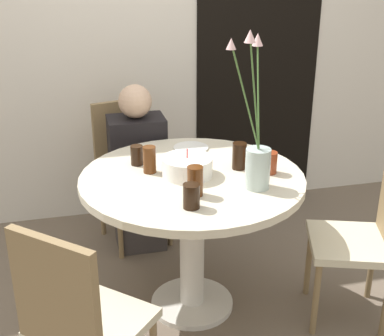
{
  "coord_description": "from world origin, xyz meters",
  "views": [
    {
      "loc": [
        -0.58,
        -2.35,
        1.82
      ],
      "look_at": [
        0.0,
        0.0,
        0.81
      ],
      "focal_mm": 50.0,
      "sensor_mm": 36.0,
      "label": 1
    }
  ],
  "objects_px": {
    "drink_glass_4": "(239,156)",
    "birthday_cake": "(187,167)",
    "drink_glass_2": "(149,160)",
    "person_guest": "(138,174)",
    "drink_glass_3": "(269,163)",
    "drink_glass_1": "(137,155)",
    "chair_left_flank": "(129,164)",
    "flower_vase": "(257,153)",
    "side_plate": "(191,148)",
    "drink_glass_0": "(191,196)",
    "chair_far_back": "(368,230)",
    "chair_near_front": "(78,318)",
    "drink_glass_5": "(195,181)"
  },
  "relations": [
    {
      "from": "birthday_cake",
      "to": "drink_glass_2",
      "type": "bearing_deg",
      "value": 154.09
    },
    {
      "from": "flower_vase",
      "to": "drink_glass_3",
      "type": "relative_size",
      "value": 6.7
    },
    {
      "from": "chair_near_front",
      "to": "drink_glass_2",
      "type": "height_order",
      "value": "chair_near_front"
    },
    {
      "from": "chair_far_back",
      "to": "person_guest",
      "type": "relative_size",
      "value": 0.85
    },
    {
      "from": "drink_glass_2",
      "to": "person_guest",
      "type": "xyz_separation_m",
      "value": [
        0.02,
        0.61,
        -0.34
      ]
    },
    {
      "from": "chair_far_back",
      "to": "drink_glass_1",
      "type": "height_order",
      "value": "chair_far_back"
    },
    {
      "from": "drink_glass_2",
      "to": "drink_glass_5",
      "type": "bearing_deg",
      "value": -63.48
    },
    {
      "from": "birthday_cake",
      "to": "drink_glass_1",
      "type": "relative_size",
      "value": 2.44
    },
    {
      "from": "drink_glass_1",
      "to": "chair_far_back",
      "type": "bearing_deg",
      "value": -24.98
    },
    {
      "from": "birthday_cake",
      "to": "chair_near_front",
      "type": "bearing_deg",
      "value": -131.71
    },
    {
      "from": "birthday_cake",
      "to": "person_guest",
      "type": "relative_size",
      "value": 0.23
    },
    {
      "from": "drink_glass_2",
      "to": "drink_glass_3",
      "type": "relative_size",
      "value": 1.24
    },
    {
      "from": "drink_glass_2",
      "to": "chair_far_back",
      "type": "bearing_deg",
      "value": -20.47
    },
    {
      "from": "birthday_cake",
      "to": "flower_vase",
      "type": "bearing_deg",
      "value": -37.56
    },
    {
      "from": "drink_glass_2",
      "to": "drink_glass_3",
      "type": "distance_m",
      "value": 0.6
    },
    {
      "from": "drink_glass_1",
      "to": "drink_glass_5",
      "type": "bearing_deg",
      "value": -64.75
    },
    {
      "from": "drink_glass_1",
      "to": "drink_glass_2",
      "type": "distance_m",
      "value": 0.13
    },
    {
      "from": "drink_glass_1",
      "to": "drink_glass_3",
      "type": "distance_m",
      "value": 0.68
    },
    {
      "from": "flower_vase",
      "to": "drink_glass_2",
      "type": "height_order",
      "value": "flower_vase"
    },
    {
      "from": "drink_glass_1",
      "to": "drink_glass_0",
      "type": "bearing_deg",
      "value": -74.14
    },
    {
      "from": "flower_vase",
      "to": "drink_glass_3",
      "type": "distance_m",
      "value": 0.23
    },
    {
      "from": "drink_glass_5",
      "to": "drink_glass_2",
      "type": "bearing_deg",
      "value": 116.52
    },
    {
      "from": "chair_left_flank",
      "to": "chair_far_back",
      "type": "relative_size",
      "value": 1.0
    },
    {
      "from": "drink_glass_1",
      "to": "drink_glass_2",
      "type": "bearing_deg",
      "value": -68.25
    },
    {
      "from": "drink_glass_5",
      "to": "person_guest",
      "type": "bearing_deg",
      "value": 98.28
    },
    {
      "from": "chair_left_flank",
      "to": "drink_glass_1",
      "type": "relative_size",
      "value": 8.95
    },
    {
      "from": "chair_near_front",
      "to": "drink_glass_3",
      "type": "xyz_separation_m",
      "value": [
        0.98,
        0.59,
        0.31
      ]
    },
    {
      "from": "chair_far_back",
      "to": "side_plate",
      "type": "distance_m",
      "value": 1.03
    },
    {
      "from": "side_plate",
      "to": "person_guest",
      "type": "xyz_separation_m",
      "value": [
        -0.26,
        0.33,
        -0.27
      ]
    },
    {
      "from": "drink_glass_2",
      "to": "drink_glass_4",
      "type": "bearing_deg",
      "value": -7.66
    },
    {
      "from": "drink_glass_4",
      "to": "person_guest",
      "type": "height_order",
      "value": "person_guest"
    },
    {
      "from": "chair_left_flank",
      "to": "drink_glass_5",
      "type": "relative_size",
      "value": 6.6
    },
    {
      "from": "chair_near_front",
      "to": "side_plate",
      "type": "distance_m",
      "value": 1.25
    },
    {
      "from": "chair_far_back",
      "to": "chair_near_front",
      "type": "bearing_deg",
      "value": -56.89
    },
    {
      "from": "drink_glass_1",
      "to": "person_guest",
      "type": "relative_size",
      "value": 0.1
    },
    {
      "from": "chair_near_front",
      "to": "drink_glass_4",
      "type": "xyz_separation_m",
      "value": [
        0.86,
        0.68,
        0.33
      ]
    },
    {
      "from": "chair_left_flank",
      "to": "drink_glass_4",
      "type": "distance_m",
      "value": 1.0
    },
    {
      "from": "flower_vase",
      "to": "chair_near_front",
      "type": "bearing_deg",
      "value": -152.91
    },
    {
      "from": "chair_left_flank",
      "to": "drink_glass_3",
      "type": "bearing_deg",
      "value": -70.95
    },
    {
      "from": "drink_glass_2",
      "to": "person_guest",
      "type": "distance_m",
      "value": 0.7
    },
    {
      "from": "side_plate",
      "to": "drink_glass_0",
      "type": "height_order",
      "value": "drink_glass_0"
    },
    {
      "from": "drink_glass_1",
      "to": "person_guest",
      "type": "distance_m",
      "value": 0.59
    },
    {
      "from": "person_guest",
      "to": "flower_vase",
      "type": "bearing_deg",
      "value": -64.72
    },
    {
      "from": "drink_glass_4",
      "to": "birthday_cake",
      "type": "bearing_deg",
      "value": -175.12
    },
    {
      "from": "flower_vase",
      "to": "side_plate",
      "type": "bearing_deg",
      "value": 106.52
    },
    {
      "from": "drink_glass_0",
      "to": "person_guest",
      "type": "relative_size",
      "value": 0.1
    },
    {
      "from": "side_plate",
      "to": "person_guest",
      "type": "height_order",
      "value": "person_guest"
    },
    {
      "from": "flower_vase",
      "to": "drink_glass_1",
      "type": "distance_m",
      "value": 0.66
    },
    {
      "from": "chair_near_front",
      "to": "drink_glass_3",
      "type": "relative_size",
      "value": 8.34
    },
    {
      "from": "chair_left_flank",
      "to": "side_plate",
      "type": "height_order",
      "value": "chair_left_flank"
    }
  ]
}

